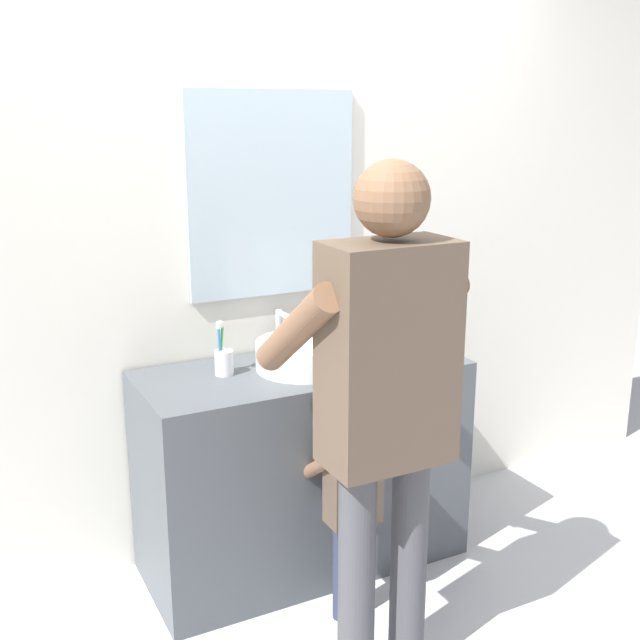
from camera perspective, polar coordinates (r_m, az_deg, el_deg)
ground_plane at (r=3.20m, az=1.30°, el=-19.58°), size 14.00×14.00×0.00m
back_wall at (r=3.23m, az=-3.84°, el=6.68°), size 4.40×0.10×2.70m
vanity_cabinet at (r=3.22m, az=-1.24°, el=-10.62°), size 1.28×0.54×0.85m
sink_basin at (r=3.02m, az=-1.13°, el=-2.52°), size 0.38×0.38×0.11m
faucet at (r=3.22m, az=-2.91°, el=-1.01°), size 0.18×0.14×0.18m
toothbrush_cup at (r=2.98m, az=-7.04°, el=-2.98°), size 0.07×0.07×0.21m
child_toddler at (r=2.87m, az=2.35°, el=-12.37°), size 0.26×0.26×0.84m
adult_parent at (r=2.37m, az=4.73°, el=-4.87°), size 0.52×0.55×1.69m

